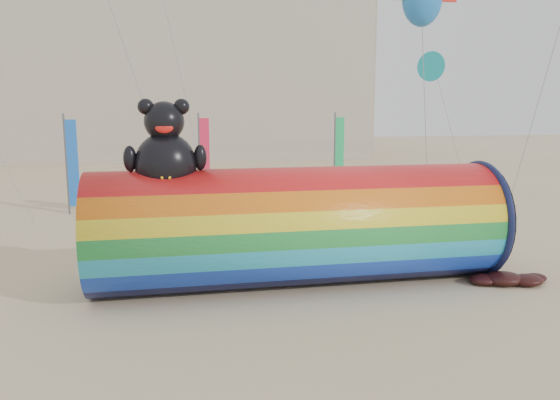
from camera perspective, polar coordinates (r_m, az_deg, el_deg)
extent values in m
plane|color=#CCB58C|center=(17.67, -0.64, -8.56)|extent=(160.00, 160.00, 0.00)
cube|color=#B7AD99|center=(63.27, -19.91, 13.21)|extent=(60.00, 15.00, 20.00)
cube|color=#28303D|center=(55.86, -21.10, 14.19)|extent=(59.50, 0.12, 17.00)
cylinder|color=red|center=(17.15, 1.93, -2.72)|extent=(12.67, 3.70, 3.70)
torus|color=#0F1438|center=(19.50, 20.00, -1.79)|extent=(0.25, 3.88, 3.88)
cylinder|color=black|center=(19.58, 20.37, -1.77)|extent=(0.06, 3.66, 3.66)
ellipsoid|color=black|center=(16.39, -11.85, 3.60)|extent=(1.81, 1.62, 1.90)
ellipsoid|color=yellow|center=(15.82, -11.85, 3.00)|extent=(0.93, 0.41, 0.81)
sphere|color=black|center=(16.30, -12.01, 8.03)|extent=(1.16, 1.16, 1.16)
sphere|color=black|center=(16.31, -13.86, 9.45)|extent=(0.46, 0.46, 0.46)
sphere|color=black|center=(16.30, -10.25, 9.58)|extent=(0.46, 0.46, 0.46)
ellipsoid|color=red|center=(15.83, -12.00, 7.42)|extent=(0.51, 0.19, 0.33)
ellipsoid|color=black|center=(16.30, -15.42, 4.18)|extent=(0.38, 0.38, 0.76)
ellipsoid|color=black|center=(16.28, -8.34, 4.42)|extent=(0.38, 0.38, 0.76)
imported|color=slate|center=(19.71, 21.01, -4.87)|extent=(0.69, 0.58, 1.60)
ellipsoid|color=#3F0F0B|center=(18.73, 22.33, -7.60)|extent=(1.17, 0.99, 0.41)
ellipsoid|color=#3F0F0B|center=(18.97, 24.44, -7.62)|extent=(0.99, 0.84, 0.34)
ellipsoid|color=#3F0F0B|center=(18.55, 20.51, -7.80)|extent=(0.91, 0.77, 0.32)
ellipsoid|color=#3F0F0B|center=(19.23, 22.41, -7.37)|extent=(0.78, 0.66, 0.27)
ellipsoid|color=#3F0F0B|center=(19.50, 25.12, -7.35)|extent=(0.73, 0.62, 0.25)
cylinder|color=#59595E|center=(30.27, -21.41, 3.48)|extent=(0.10, 0.10, 5.20)
cube|color=blue|center=(30.21, -20.84, 3.60)|extent=(0.56, 0.06, 4.50)
cylinder|color=#59595E|center=(31.93, -8.42, 4.34)|extent=(0.10, 0.10, 5.20)
cube|color=#F5224A|center=(31.94, -7.87, 4.44)|extent=(0.56, 0.06, 4.50)
cylinder|color=#59595E|center=(34.12, 5.72, 4.73)|extent=(0.10, 0.10, 5.20)
cube|color=#1DBE65|center=(34.20, 6.22, 4.82)|extent=(0.56, 0.06, 4.50)
cone|color=#17B6BF|center=(31.27, 16.04, 13.20)|extent=(1.56, 1.56, 1.40)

